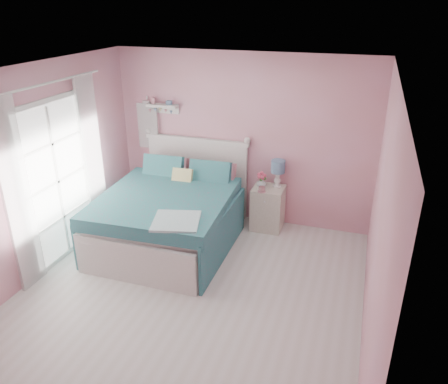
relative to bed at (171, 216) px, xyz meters
The scene contains 13 objects.
floor 1.42m from the bed, 57.81° to the right, with size 4.50×4.50×0.00m, color beige.
room_shell 1.79m from the bed, 57.81° to the right, with size 4.50×4.50×4.50m.
bed is the anchor object (origin of this frame).
nightstand 1.49m from the bed, 34.95° to the left, with size 0.46×0.46×0.67m.
table_lamp 1.72m from the bed, 35.67° to the left, with size 0.21×0.21×0.41m.
vase 1.43m from the bed, 37.05° to the left, with size 0.15×0.15×0.15m, color silver.
teacup 1.37m from the bed, 30.52° to the left, with size 0.10×0.10×0.08m, color #C08187.
roses 1.46m from the bed, 36.96° to the left, with size 0.14×0.11×0.12m.
wall_shelf 1.77m from the bed, 117.93° to the left, with size 0.50×0.15×0.25m.
hanging_dress 1.65m from the bed, 128.71° to the left, with size 0.34×0.03×0.72m, color white.
french_door 1.59m from the bed, 149.05° to the right, with size 0.04×1.32×2.16m.
curtain_near 2.06m from the bed, 128.75° to the right, with size 0.04×0.40×2.32m, color white.
curtain_far 1.42m from the bed, behind, with size 0.04×0.40×2.32m, color white.
Camera 1 is at (1.76, -3.90, 3.26)m, focal length 35.00 mm.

